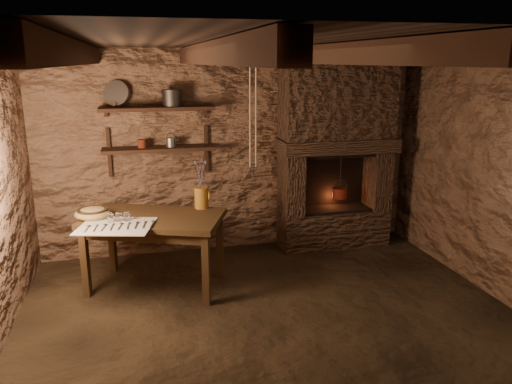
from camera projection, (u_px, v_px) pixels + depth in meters
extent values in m
plane|color=black|center=(275.00, 325.00, 4.40)|extent=(4.50, 4.50, 0.00)
cube|color=brown|center=(231.00, 152.00, 5.97)|extent=(4.50, 0.04, 2.40)
cube|color=brown|center=(399.00, 307.00, 2.21)|extent=(4.50, 0.04, 2.40)
cube|color=brown|center=(511.00, 179.00, 4.60)|extent=(0.04, 4.00, 2.40)
cube|color=black|center=(278.00, 42.00, 3.79)|extent=(4.50, 4.00, 0.04)
cube|color=black|center=(71.00, 53.00, 3.47)|extent=(0.14, 3.95, 0.16)
cube|color=black|center=(213.00, 54.00, 3.70)|extent=(0.14, 3.95, 0.16)
cube|color=black|center=(339.00, 54.00, 3.92)|extent=(0.14, 3.95, 0.16)
cube|color=black|center=(451.00, 54.00, 4.15)|extent=(0.14, 3.95, 0.16)
cube|color=black|center=(159.00, 149.00, 5.60)|extent=(1.25, 0.30, 0.04)
cube|color=black|center=(157.00, 108.00, 5.49)|extent=(1.25, 0.30, 0.04)
cube|color=#322119|center=(333.00, 227.00, 6.28)|extent=(1.35, 0.45, 0.45)
cube|color=#322119|center=(291.00, 184.00, 6.00)|extent=(0.23, 0.45, 0.75)
cube|color=#322119|center=(377.00, 179.00, 6.26)|extent=(0.23, 0.45, 0.75)
cube|color=#322119|center=(337.00, 145.00, 5.99)|extent=(1.43, 0.51, 0.16)
cube|color=#322119|center=(338.00, 98.00, 5.88)|extent=(1.35, 0.45, 0.94)
cube|color=black|center=(329.00, 178.00, 6.31)|extent=(0.90, 0.06, 0.75)
cube|color=#342312|center=(154.00, 219.00, 4.97)|extent=(1.52, 1.20, 0.06)
cube|color=#342312|center=(154.00, 227.00, 4.99)|extent=(1.37, 1.05, 0.10)
cube|color=beige|center=(116.00, 226.00, 4.64)|extent=(0.78, 0.69, 0.01)
cylinder|color=#A56B1F|center=(201.00, 198.00, 5.21)|extent=(0.18, 0.18, 0.22)
torus|color=#A56B1F|center=(209.00, 195.00, 5.22)|extent=(0.02, 0.12, 0.12)
ellipsoid|color=olive|center=(93.00, 214.00, 4.90)|extent=(0.40, 0.40, 0.12)
cylinder|color=#292725|center=(172.00, 99.00, 5.50)|extent=(0.25, 0.25, 0.16)
cylinder|color=gray|center=(116.00, 93.00, 5.45)|extent=(0.31, 0.22, 0.28)
cylinder|color=#602113|center=(142.00, 144.00, 5.55)|extent=(0.10, 0.10, 0.09)
cylinder|color=maroon|center=(340.00, 193.00, 6.14)|extent=(0.19, 0.19, 0.12)
torus|color=#292725|center=(340.00, 187.00, 6.12)|extent=(0.20, 0.01, 0.20)
cylinder|color=#292725|center=(341.00, 173.00, 6.07)|extent=(0.01, 0.01, 0.44)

